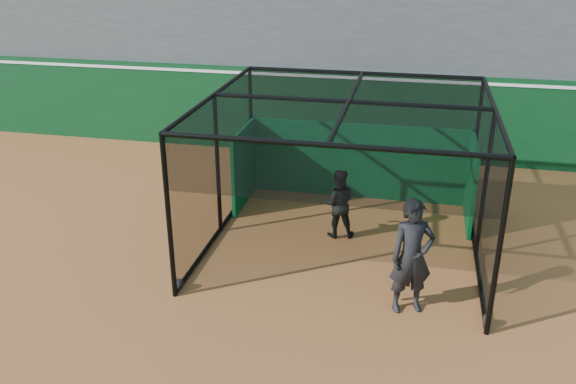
# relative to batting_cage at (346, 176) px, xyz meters

# --- Properties ---
(ground) EXTENTS (120.00, 120.00, 0.00)m
(ground) POSITION_rel_batting_cage_xyz_m (-1.14, -2.75, -1.54)
(ground) COLOR #99592C
(ground) RESTS_ON ground
(outfield_wall) EXTENTS (50.00, 0.50, 2.50)m
(outfield_wall) POSITION_rel_batting_cage_xyz_m (-1.14, 5.75, -0.26)
(outfield_wall) COLOR #0A3717
(outfield_wall) RESTS_ON ground
(batting_cage) EXTENTS (5.56, 5.47, 3.09)m
(batting_cage) POSITION_rel_batting_cage_xyz_m (0.00, 0.00, 0.00)
(batting_cage) COLOR black
(batting_cage) RESTS_ON ground
(batter) EXTENTS (0.85, 0.72, 1.53)m
(batter) POSITION_rel_batting_cage_xyz_m (-0.18, 0.32, -0.78)
(batter) COLOR black
(batter) RESTS_ON ground
(on_deck_player) EXTENTS (0.89, 0.74, 2.09)m
(on_deck_player) POSITION_rel_batting_cage_xyz_m (1.43, -2.24, -0.50)
(on_deck_player) COLOR black
(on_deck_player) RESTS_ON ground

